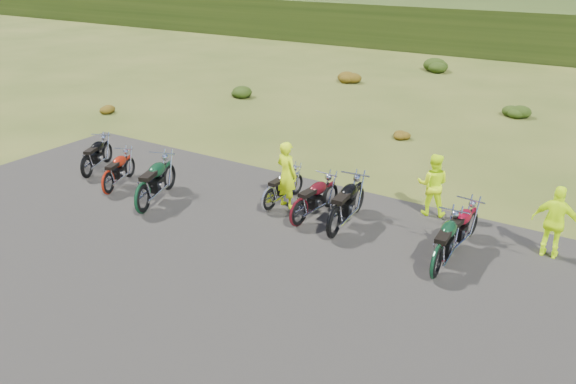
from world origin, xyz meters
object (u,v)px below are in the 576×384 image
Objects in this scene: motorcycle_3 at (269,212)px; motorcycle_7 at (434,279)px; motorcycle_0 at (89,179)px; person_middle at (287,176)px.

motorcycle_7 reaches higher than motorcycle_3.
motorcycle_0 is 6.33m from person_middle.
motorcycle_7 is at bearing -112.72° from motorcycle_0.
person_middle reaches higher than motorcycle_7.
motorcycle_3 is 0.90× the size of motorcycle_7.
motorcycle_3 is 4.80m from motorcycle_7.
motorcycle_3 is at bearing -103.91° from motorcycle_0.
person_middle is at bearing -22.23° from motorcycle_3.
motorcycle_3 is (5.88, 0.95, 0.00)m from motorcycle_0.
motorcycle_7 is (10.59, 0.06, 0.00)m from motorcycle_0.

